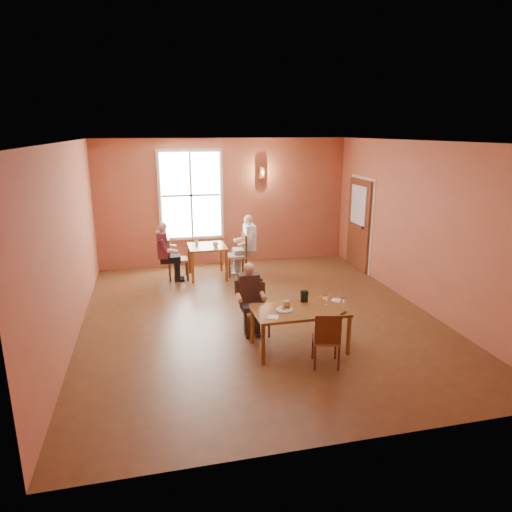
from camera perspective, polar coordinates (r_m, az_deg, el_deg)
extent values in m
cube|color=brown|center=(8.12, 0.33, -7.52)|extent=(6.00, 7.00, 0.01)
cube|color=brown|center=(11.04, -3.95, 6.72)|extent=(6.00, 0.04, 3.00)
cube|color=brown|center=(4.48, 10.96, -6.76)|extent=(6.00, 0.04, 3.00)
cube|color=brown|center=(7.56, -22.35, 1.50)|extent=(0.04, 7.00, 3.00)
cube|color=brown|center=(8.85, 19.63, 3.66)|extent=(0.04, 7.00, 3.00)
cube|color=white|center=(7.48, 0.36, 14.14)|extent=(6.00, 7.00, 0.04)
cube|color=white|center=(10.86, -8.13, 7.52)|extent=(1.36, 0.10, 1.96)
cube|color=maroon|center=(10.87, 12.68, 3.82)|extent=(0.12, 1.04, 2.10)
cylinder|color=brown|center=(11.04, 0.76, 10.41)|extent=(0.16, 0.16, 0.28)
cylinder|color=white|center=(6.71, 3.56, -6.65)|extent=(0.25, 0.25, 0.03)
cube|color=tan|center=(6.76, 3.82, -6.14)|extent=(0.09, 0.09, 0.10)
cube|color=black|center=(7.01, 6.06, -5.04)|extent=(0.11, 0.06, 0.19)
cube|color=silver|center=(6.54, 5.50, -7.43)|extent=(0.19, 0.04, 0.00)
cube|color=white|center=(6.46, 2.11, -7.65)|extent=(0.20, 0.20, 0.01)
cylinder|color=white|center=(7.16, 10.03, -5.48)|extent=(0.20, 0.20, 0.01)
cube|color=black|center=(6.70, 10.88, -7.01)|extent=(0.12, 0.10, 0.01)
imported|color=white|center=(9.98, -5.07, 1.46)|extent=(0.15, 0.15, 0.10)
imported|color=silver|center=(10.16, -7.43, 1.62)|extent=(0.10, 0.10, 0.09)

